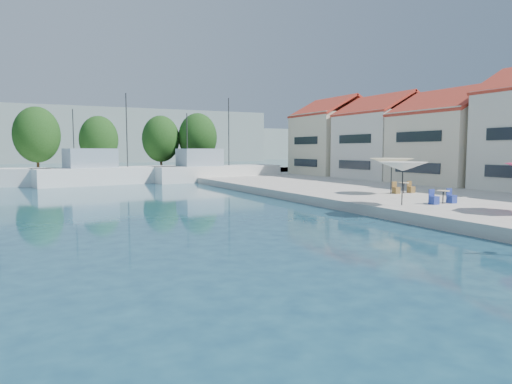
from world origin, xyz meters
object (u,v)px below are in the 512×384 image
trawler_03 (110,174)px  trawler_04 (215,172)px  umbrella_cream (392,162)px  umbrella_white (403,167)px

trawler_03 → trawler_04: (11.89, -0.45, 0.00)m
trawler_03 → trawler_04: size_ratio=1.04×
trawler_04 → umbrella_cream: bearing=-90.9°
trawler_04 → umbrella_white: size_ratio=5.89×
umbrella_white → umbrella_cream: umbrella_cream is taller
umbrella_white → umbrella_cream: 6.65m
trawler_03 → trawler_04: bearing=-13.5°
trawler_04 → umbrella_white: (-1.20, -31.58, 1.66)m
trawler_03 → trawler_04: 11.90m
trawler_04 → umbrella_cream: 26.54m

